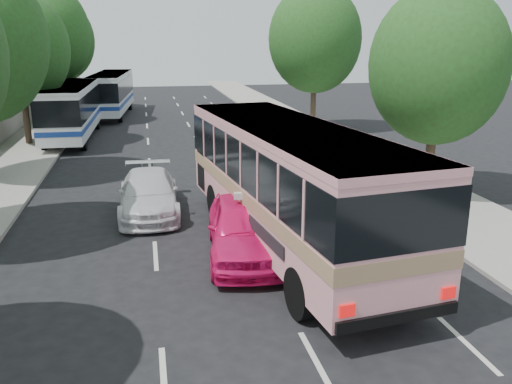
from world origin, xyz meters
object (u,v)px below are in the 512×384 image
object	(u,v)px
tour_coach_rear	(111,90)
tour_coach_front	(72,106)
pink_bus	(289,174)
white_pickup	(149,193)
pink_taxi	(244,228)

from	to	relation	value
tour_coach_rear	tour_coach_front	bearing A→B (deg)	-95.84
pink_bus	tour_coach_front	xyz separation A→B (m)	(-8.24, 20.06, -0.29)
pink_bus	white_pickup	size ratio (longest dim) A/B	2.35
pink_bus	tour_coach_rear	xyz separation A→B (m)	(-6.44, 30.21, -0.28)
pink_bus	pink_taxi	xyz separation A→B (m)	(-1.35, -0.27, -1.42)
pink_taxi	tour_coach_rear	bearing A→B (deg)	105.75
white_pickup	tour_coach_front	xyz separation A→B (m)	(-4.30, 15.81, 1.26)
white_pickup	tour_coach_front	distance (m)	16.43
pink_taxi	white_pickup	world-z (taller)	pink_taxi
tour_coach_rear	pink_bus	bearing A→B (deg)	-73.76
tour_coach_rear	white_pickup	bearing A→B (deg)	-80.29
pink_bus	white_pickup	bearing A→B (deg)	125.47
white_pickup	tour_coach_front	world-z (taller)	tour_coach_front
pink_bus	tour_coach_rear	distance (m)	30.89
white_pickup	tour_coach_rear	size ratio (longest dim) A/B	0.45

